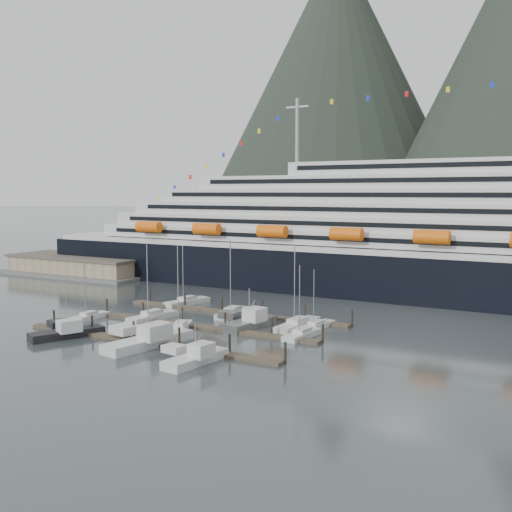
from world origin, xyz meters
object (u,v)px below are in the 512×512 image
(cruise_ship, at_px, (462,244))
(sailboat_e, at_px, (187,302))
(sailboat_b, at_px, (180,328))
(sailboat_c, at_px, (152,317))
(sailboat_h, at_px, (302,335))
(trawler_c, at_px, (148,340))
(trawler_a, at_px, (67,332))
(trawler_d, at_px, (195,357))
(sailboat_a, at_px, (89,317))
(sailboat_g, at_px, (316,326))
(warehouse, at_px, (80,267))
(sailboat_d, at_px, (298,325))
(trawler_e, at_px, (249,322))
(sailboat_f, at_px, (233,314))

(cruise_ship, bearing_deg, sailboat_e, -144.26)
(sailboat_b, height_order, sailboat_c, sailboat_b)
(sailboat_h, bearing_deg, trawler_c, 137.97)
(trawler_a, bearing_deg, trawler_d, -71.09)
(cruise_ship, xyz_separation_m, sailboat_a, (-55.47, -56.13, -11.65))
(cruise_ship, bearing_deg, sailboat_g, -110.57)
(sailboat_b, relative_size, sailboat_c, 1.03)
(trawler_d, bearing_deg, cruise_ship, -10.65)
(sailboat_g, height_order, trawler_d, sailboat_g)
(sailboat_b, height_order, sailboat_e, sailboat_b)
(warehouse, height_order, sailboat_d, sailboat_d)
(trawler_c, bearing_deg, trawler_e, -10.71)
(sailboat_c, distance_m, trawler_c, 19.33)
(cruise_ship, relative_size, trawler_e, 17.44)
(sailboat_d, xyz_separation_m, trawler_c, (-14.51, -22.65, 0.54))
(warehouse, relative_size, sailboat_c, 3.15)
(cruise_ship, relative_size, warehouse, 4.57)
(sailboat_a, bearing_deg, sailboat_c, -60.04)
(sailboat_d, height_order, trawler_d, sailboat_d)
(sailboat_c, bearing_deg, sailboat_b, -109.23)
(sailboat_a, xyz_separation_m, trawler_d, (33.64, -13.80, 0.44))
(sailboat_g, distance_m, trawler_d, 28.31)
(sailboat_d, height_order, sailboat_h, sailboat_d)
(sailboat_c, height_order, trawler_e, sailboat_c)
(cruise_ship, xyz_separation_m, sailboat_h, (-15.22, -49.44, -11.63))
(warehouse, relative_size, trawler_e, 3.82)
(sailboat_e, xyz_separation_m, trawler_d, (26.72, -34.98, 0.41))
(sailboat_h, distance_m, trawler_a, 38.19)
(sailboat_c, relative_size, sailboat_g, 1.35)
(sailboat_d, bearing_deg, sailboat_h, -145.69)
(sailboat_f, distance_m, sailboat_g, 18.14)
(sailboat_b, distance_m, sailboat_f, 14.74)
(sailboat_g, bearing_deg, sailboat_d, 117.06)
(trawler_d, bearing_deg, sailboat_a, 74.38)
(sailboat_b, height_order, trawler_d, sailboat_b)
(sailboat_c, bearing_deg, trawler_a, 174.64)
(sailboat_d, distance_m, trawler_d, 26.84)
(sailboat_f, height_order, trawler_a, sailboat_f)
(sailboat_g, xyz_separation_m, trawler_a, (-32.78, -25.67, 0.47))
(sailboat_b, bearing_deg, sailboat_d, -77.83)
(warehouse, xyz_separation_m, trawler_d, (80.19, -56.99, -1.41))
(sailboat_d, height_order, sailboat_g, sailboat_d)
(warehouse, height_order, sailboat_f, sailboat_f)
(sailboat_c, height_order, sailboat_h, sailboat_c)
(sailboat_b, relative_size, sailboat_h, 1.21)
(sailboat_c, relative_size, trawler_a, 1.20)
(sailboat_a, distance_m, sailboat_b, 20.03)
(sailboat_c, distance_m, sailboat_h, 29.97)
(warehouse, bearing_deg, trawler_a, -45.84)
(sailboat_e, xyz_separation_m, trawler_c, (15.09, -30.95, 0.55))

